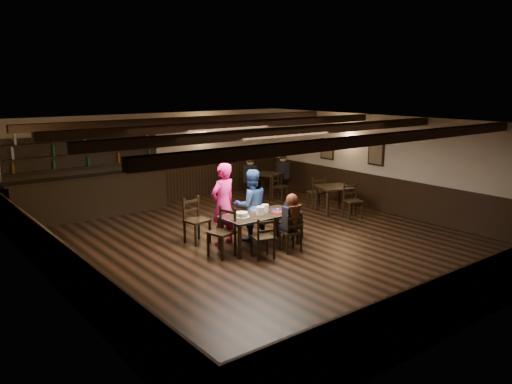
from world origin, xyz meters
TOP-DOWN VIEW (x-y plane):
  - ground at (0.00, 0.00)m, footprint 10.00×10.00m
  - room_shell at (0.01, 0.04)m, footprint 9.02×10.02m
  - dining_table at (-0.23, -0.18)m, footprint 1.74×0.89m
  - chair_near_left at (-0.64, -0.86)m, footprint 0.50×0.48m
  - chair_near_right at (0.10, -0.88)m, footprint 0.46×0.44m
  - chair_end_left at (-1.14, -0.15)m, footprint 0.55×0.57m
  - chair_end_right at (0.74, -0.11)m, footprint 0.36×0.38m
  - chair_far_pushed at (-1.17, 1.02)m, footprint 0.54×0.52m
  - woman_pink at (-0.73, 0.50)m, footprint 0.74×0.56m
  - man_blue at (-0.07, 0.35)m, footprint 0.96×0.84m
  - seated_person at (0.11, -0.83)m, footprint 0.34×0.52m
  - cake at (-0.69, -0.14)m, footprint 0.33×0.33m
  - plate_stack_a at (-0.25, -0.23)m, footprint 0.19×0.19m
  - plate_stack_b at (-0.05, -0.14)m, footprint 0.15×0.15m
  - tea_light at (-0.22, -0.06)m, footprint 0.05×0.05m
  - salt_shaker at (0.16, -0.32)m, footprint 0.04×0.04m
  - pepper_shaker at (0.18, -0.25)m, footprint 0.04×0.04m
  - drink_glass at (0.05, -0.09)m, footprint 0.06×0.06m
  - menu_red at (0.25, -0.27)m, footprint 0.33×0.24m
  - menu_blue at (0.33, -0.10)m, footprint 0.30×0.24m
  - bar_counter at (-2.21, 4.72)m, footprint 4.36×0.70m
  - back_table_a at (3.26, 0.93)m, footprint 1.11×1.11m
  - back_table_b at (3.08, 3.67)m, footprint 1.02×1.02m
  - bg_patron_left at (2.59, 3.89)m, footprint 0.27×0.41m
  - bg_patron_right at (3.91, 3.85)m, footprint 0.26×0.41m

SIDE VIEW (x-z plane):
  - ground at x=0.00m, z-range 0.00..0.00m
  - chair_end_right at x=0.74m, z-range 0.07..0.86m
  - chair_near_right at x=0.10m, z-range 0.07..0.92m
  - chair_near_left at x=-0.64m, z-range 0.07..0.97m
  - chair_end_left at x=-1.14m, z-range 0.09..1.11m
  - chair_far_pushed at x=-1.17m, z-range 0.09..1.12m
  - back_table_b at x=3.08m, z-range 0.27..1.02m
  - back_table_a at x=3.26m, z-range 0.28..1.03m
  - dining_table at x=-0.23m, z-range 0.31..1.06m
  - bar_counter at x=-2.21m, z-range -0.37..1.83m
  - menu_red at x=0.25m, z-range 0.75..0.76m
  - menu_blue at x=0.33m, z-range 0.75..0.76m
  - tea_light at x=-0.22m, z-range 0.75..0.80m
  - cake at x=-0.69m, z-range 0.75..0.85m
  - salt_shaker at x=0.16m, z-range 0.75..0.84m
  - pepper_shaker at x=0.18m, z-range 0.75..0.85m
  - drink_glass at x=0.05m, z-range 0.75..0.85m
  - man_blue at x=-0.07m, z-range 0.00..1.65m
  - seated_person at x=0.11m, z-range 0.42..1.26m
  - plate_stack_a at x=-0.25m, z-range 0.75..0.93m
  - plate_stack_b at x=-0.05m, z-range 0.75..0.93m
  - bg_patron_right at x=3.91m, z-range 0.47..1.28m
  - bg_patron_left at x=2.59m, z-range 0.47..1.28m
  - woman_pink at x=-0.73m, z-range 0.00..1.84m
  - room_shell at x=0.01m, z-range 0.39..3.10m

